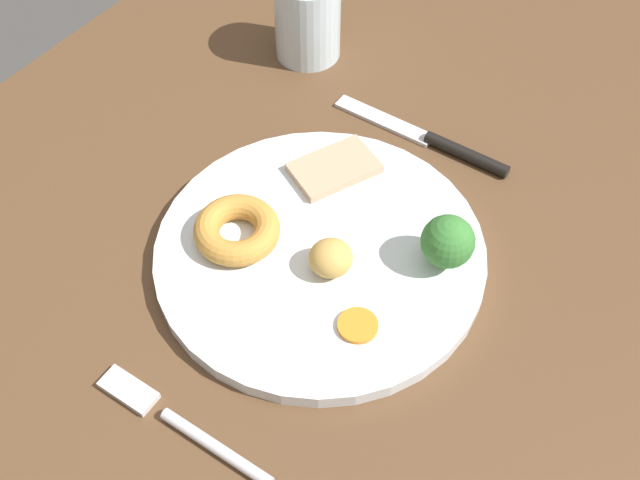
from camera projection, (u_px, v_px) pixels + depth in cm
name	position (u px, v px, depth cm)	size (l,w,h in cm)	color
dining_table	(348.00, 269.00, 65.63)	(120.00, 84.00, 3.60)	brown
dinner_plate	(320.00, 252.00, 63.58)	(27.80, 27.80, 1.40)	white
meat_slice_main	(334.00, 168.00, 68.16)	(7.58, 4.82, 0.80)	tan
yorkshire_pudding	(237.00, 230.00, 62.81)	(7.27, 7.27, 2.17)	#C68938
roast_potato_left	(326.00, 255.00, 60.70)	(3.53, 3.61, 2.90)	tan
carrot_coin_front	(358.00, 325.00, 58.06)	(3.18, 3.18, 0.41)	orange
broccoli_floret	(448.00, 242.00, 59.93)	(4.38, 4.38, 4.97)	#8CB766
fork	(179.00, 423.00, 54.38)	(2.08, 15.27, 0.90)	silver
knife	(435.00, 141.00, 72.18)	(1.75, 18.51, 1.20)	black
water_glass	(308.00, 18.00, 77.83)	(6.86, 6.86, 8.74)	silver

